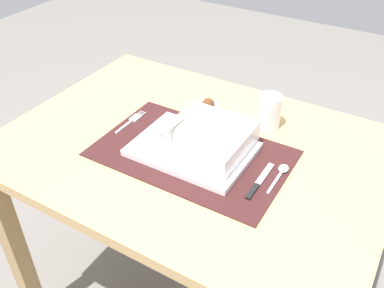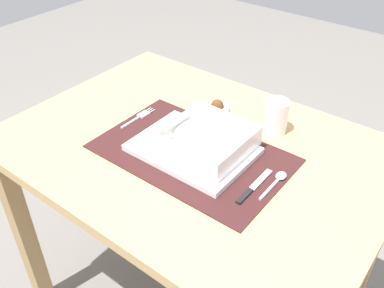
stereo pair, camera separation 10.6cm
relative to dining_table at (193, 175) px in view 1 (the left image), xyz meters
name	(u,v)px [view 1 (the left image)]	position (x,y,z in m)	size (l,w,h in m)	color
dining_table	(193,175)	(0.00, 0.00, 0.00)	(0.99, 0.72, 0.72)	tan
placemat	(192,153)	(0.02, -0.03, 0.10)	(0.49, 0.30, 0.00)	#381919
serving_plate	(192,149)	(0.02, -0.03, 0.11)	(0.29, 0.21, 0.02)	white
porridge_bowl	(208,140)	(0.05, -0.01, 0.14)	(0.20, 0.20, 0.06)	white
fork	(132,120)	(-0.20, 0.01, 0.11)	(0.02, 0.13, 0.00)	silver
spoon	(282,171)	(0.24, 0.01, 0.11)	(0.02, 0.11, 0.01)	silver
butter_knife	(258,183)	(0.21, -0.06, 0.11)	(0.01, 0.14, 0.01)	black
drinking_glass	(269,112)	(0.13, 0.19, 0.15)	(0.06, 0.06, 0.09)	white
condiment_saucer	(208,106)	(-0.05, 0.18, 0.11)	(0.07, 0.07, 0.04)	white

